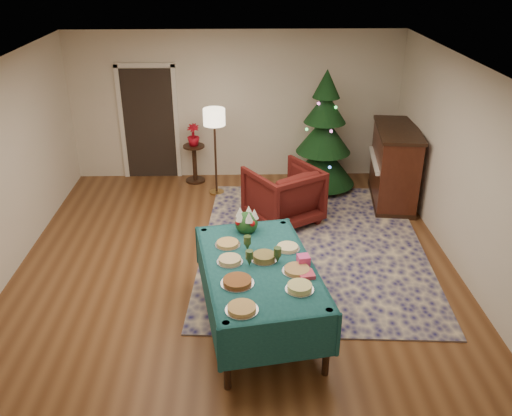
{
  "coord_description": "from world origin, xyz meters",
  "views": [
    {
      "loc": [
        0.09,
        -6.2,
        3.98
      ],
      "look_at": [
        0.26,
        -0.1,
        1.02
      ],
      "focal_mm": 38.0,
      "sensor_mm": 36.0,
      "label": 1
    }
  ],
  "objects_px": {
    "christmas_tree": "(324,137)",
    "piano": "(394,166)",
    "potted_plant": "(193,140)",
    "side_table": "(195,164)",
    "gift_box": "(303,260)",
    "armchair": "(283,192)",
    "floor_lamp": "(214,122)",
    "buffet_table": "(259,277)"
  },
  "relations": [
    {
      "from": "armchair",
      "to": "piano",
      "type": "bearing_deg",
      "value": 169.13
    },
    {
      "from": "armchair",
      "to": "floor_lamp",
      "type": "relative_size",
      "value": 0.66
    },
    {
      "from": "floor_lamp",
      "to": "potted_plant",
      "type": "distance_m",
      "value": 0.84
    },
    {
      "from": "side_table",
      "to": "piano",
      "type": "distance_m",
      "value": 3.58
    },
    {
      "from": "buffet_table",
      "to": "piano",
      "type": "relative_size",
      "value": 1.43
    },
    {
      "from": "gift_box",
      "to": "potted_plant",
      "type": "bearing_deg",
      "value": 109.69
    },
    {
      "from": "armchair",
      "to": "side_table",
      "type": "relative_size",
      "value": 1.43
    },
    {
      "from": "potted_plant",
      "to": "side_table",
      "type": "bearing_deg",
      "value": 0.0
    },
    {
      "from": "buffet_table",
      "to": "piano",
      "type": "height_order",
      "value": "piano"
    },
    {
      "from": "gift_box",
      "to": "potted_plant",
      "type": "relative_size",
      "value": 0.33
    },
    {
      "from": "gift_box",
      "to": "piano",
      "type": "height_order",
      "value": "piano"
    },
    {
      "from": "potted_plant",
      "to": "piano",
      "type": "distance_m",
      "value": 3.58
    },
    {
      "from": "buffet_table",
      "to": "floor_lamp",
      "type": "distance_m",
      "value": 3.87
    },
    {
      "from": "gift_box",
      "to": "armchair",
      "type": "xyz_separation_m",
      "value": [
        -0.02,
        2.62,
        -0.36
      ]
    },
    {
      "from": "armchair",
      "to": "christmas_tree",
      "type": "bearing_deg",
      "value": -152.72
    },
    {
      "from": "potted_plant",
      "to": "christmas_tree",
      "type": "distance_m",
      "value": 2.35
    },
    {
      "from": "buffet_table",
      "to": "potted_plant",
      "type": "height_order",
      "value": "potted_plant"
    },
    {
      "from": "floor_lamp",
      "to": "piano",
      "type": "distance_m",
      "value": 3.12
    },
    {
      "from": "floor_lamp",
      "to": "christmas_tree",
      "type": "height_order",
      "value": "christmas_tree"
    },
    {
      "from": "side_table",
      "to": "potted_plant",
      "type": "distance_m",
      "value": 0.47
    },
    {
      "from": "buffet_table",
      "to": "armchair",
      "type": "bearing_deg",
      "value": 79.8
    },
    {
      "from": "armchair",
      "to": "christmas_tree",
      "type": "distance_m",
      "value": 1.61
    },
    {
      "from": "buffet_table",
      "to": "gift_box",
      "type": "xyz_separation_m",
      "value": [
        0.49,
        0.0,
        0.21
      ]
    },
    {
      "from": "gift_box",
      "to": "christmas_tree",
      "type": "xyz_separation_m",
      "value": [
        0.78,
        3.94,
        0.1
      ]
    },
    {
      "from": "potted_plant",
      "to": "christmas_tree",
      "type": "bearing_deg",
      "value": -8.79
    },
    {
      "from": "buffet_table",
      "to": "potted_plant",
      "type": "distance_m",
      "value": 4.43
    },
    {
      "from": "gift_box",
      "to": "christmas_tree",
      "type": "relative_size",
      "value": 0.06
    },
    {
      "from": "side_table",
      "to": "potted_plant",
      "type": "xyz_separation_m",
      "value": [
        -0.0,
        0.0,
        0.47
      ]
    },
    {
      "from": "gift_box",
      "to": "christmas_tree",
      "type": "distance_m",
      "value": 4.02
    },
    {
      "from": "gift_box",
      "to": "piano",
      "type": "xyz_separation_m",
      "value": [
        1.9,
        3.35,
        -0.23
      ]
    },
    {
      "from": "gift_box",
      "to": "potted_plant",
      "type": "xyz_separation_m",
      "value": [
        -1.54,
        4.3,
        -0.04
      ]
    },
    {
      "from": "gift_box",
      "to": "side_table",
      "type": "height_order",
      "value": "gift_box"
    },
    {
      "from": "buffet_table",
      "to": "side_table",
      "type": "xyz_separation_m",
      "value": [
        -1.05,
        4.3,
        -0.3
      ]
    },
    {
      "from": "christmas_tree",
      "to": "piano",
      "type": "distance_m",
      "value": 1.31
    },
    {
      "from": "side_table",
      "to": "christmas_tree",
      "type": "relative_size",
      "value": 0.33
    },
    {
      "from": "side_table",
      "to": "potted_plant",
      "type": "relative_size",
      "value": 1.78
    },
    {
      "from": "buffet_table",
      "to": "gift_box",
      "type": "height_order",
      "value": "gift_box"
    },
    {
      "from": "side_table",
      "to": "potted_plant",
      "type": "height_order",
      "value": "potted_plant"
    },
    {
      "from": "floor_lamp",
      "to": "side_table",
      "type": "relative_size",
      "value": 2.17
    },
    {
      "from": "side_table",
      "to": "christmas_tree",
      "type": "xyz_separation_m",
      "value": [
        2.32,
        -0.36,
        0.62
      ]
    },
    {
      "from": "floor_lamp",
      "to": "side_table",
      "type": "xyz_separation_m",
      "value": [
        -0.42,
        0.54,
        -0.96
      ]
    },
    {
      "from": "floor_lamp",
      "to": "potted_plant",
      "type": "height_order",
      "value": "floor_lamp"
    }
  ]
}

